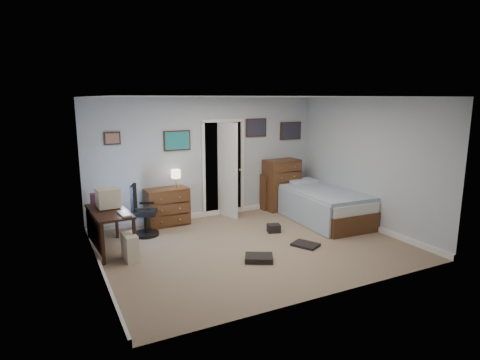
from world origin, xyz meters
name	(u,v)px	position (x,y,z in m)	size (l,w,h in m)	color
floor	(252,246)	(0.00, 0.00, -0.01)	(5.00, 4.00, 0.02)	#83705A
computer_desk	(104,220)	(-2.28, 0.85, 0.53)	(0.63, 1.23, 0.69)	black
crt_monitor	(108,198)	(-2.18, 1.01, 0.86)	(0.38, 0.35, 0.33)	beige
keyboard	(124,214)	(-2.02, 0.51, 0.70)	(0.14, 0.37, 0.02)	beige
pc_tower	(130,247)	(-2.00, 0.31, 0.21)	(0.21, 0.40, 0.41)	beige
office_chair	(142,216)	(-1.55, 1.35, 0.37)	(0.60, 0.60, 0.96)	black
media_stack	(96,216)	(-2.32, 1.59, 0.41)	(0.16, 0.16, 0.82)	maroon
low_dresser	(167,207)	(-0.96, 1.77, 0.37)	(0.83, 0.42, 0.74)	#58351B
table_lamp	(176,174)	(-0.76, 1.77, 1.01)	(0.20, 0.20, 0.36)	gold
doorway	(218,167)	(0.35, 2.27, 1.00)	(0.96, 1.12, 2.05)	black
tall_dresser	(281,185)	(1.69, 1.75, 0.57)	(0.77, 0.46, 1.14)	#58351B
headboard_bookcase	(279,189)	(1.71, 1.86, 0.43)	(0.91, 0.25, 0.81)	#58351B
bed	(322,204)	(1.98, 0.65, 0.33)	(1.24, 2.20, 0.71)	#58351B
wall_posters	(232,133)	(0.57, 1.98, 1.75)	(4.38, 0.04, 0.60)	#331E11
floor_clutter	(275,246)	(0.28, -0.28, 0.05)	(1.53, 1.44, 0.15)	black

